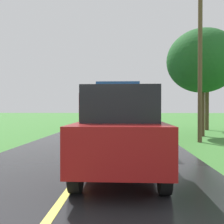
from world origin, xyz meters
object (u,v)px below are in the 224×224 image
at_px(banana_truck_near, 117,111).
at_px(utility_pole_roadside, 200,58).
at_px(following_car, 121,131).
at_px(banana_truck_far, 124,110).
at_px(roadside_tree_near_left, 207,75).
at_px(roadside_tree_far_left, 202,61).

bearing_deg(banana_truck_near, utility_pole_roadside, 1.99).
distance_m(utility_pole_roadside, following_car, 7.86).
bearing_deg(banana_truck_far, roadside_tree_near_left, -38.18).
bearing_deg(roadside_tree_far_left, banana_truck_far, 116.48).
bearing_deg(roadside_tree_far_left, banana_truck_near, -149.09).
distance_m(banana_truck_near, roadside_tree_far_left, 6.23).
xyz_separation_m(banana_truck_near, utility_pole_roadside, (3.86, 0.13, 2.46)).
height_order(banana_truck_far, utility_pole_roadside, utility_pole_roadside).
xyz_separation_m(utility_pole_roadside, following_car, (-3.57, -6.40, -2.86)).
bearing_deg(roadside_tree_near_left, utility_pole_roadside, -109.89).
relative_size(roadside_tree_near_left, following_car, 1.29).
bearing_deg(utility_pole_roadside, banana_truck_far, 107.05).
bearing_deg(banana_truck_far, following_car, -89.81).
bearing_deg(roadside_tree_near_left, following_car, -114.50).
height_order(banana_truck_near, following_car, banana_truck_near).
distance_m(banana_truck_far, roadside_tree_near_left, 8.26).
xyz_separation_m(roadside_tree_near_left, roadside_tree_far_left, (-1.62, -4.28, 0.24)).
bearing_deg(banana_truck_near, banana_truck_far, 88.93).
relative_size(roadside_tree_far_left, following_car, 1.49).
bearing_deg(roadside_tree_far_left, following_car, -116.20).
xyz_separation_m(utility_pole_roadside, roadside_tree_near_left, (2.53, 7.00, 0.13)).
bearing_deg(following_car, roadside_tree_far_left, 63.80).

